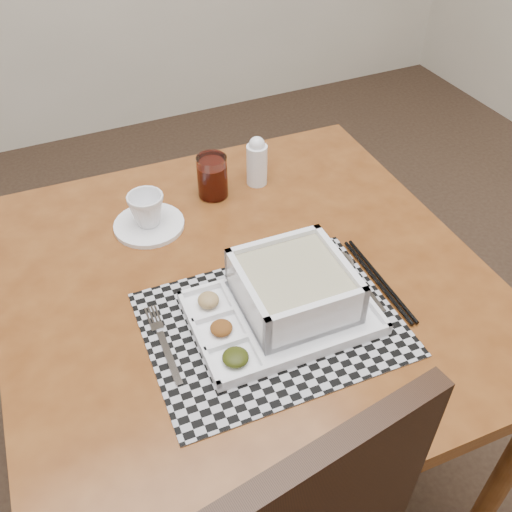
{
  "coord_description": "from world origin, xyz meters",
  "views": [
    {
      "loc": [
        0.18,
        -0.16,
        1.45
      ],
      "look_at": [
        0.5,
        0.53,
        0.76
      ],
      "focal_mm": 40.0,
      "sensor_mm": 36.0,
      "label": 1
    }
  ],
  "objects_px": {
    "dining_table": "(245,301)",
    "cup": "(147,210)",
    "creamer_bottle": "(257,161)",
    "juice_glass": "(212,178)",
    "serving_tray": "(289,295)"
  },
  "relations": [
    {
      "from": "serving_tray",
      "to": "creamer_bottle",
      "type": "relative_size",
      "value": 2.72
    },
    {
      "from": "cup",
      "to": "creamer_bottle",
      "type": "height_order",
      "value": "creamer_bottle"
    },
    {
      "from": "serving_tray",
      "to": "cup",
      "type": "relative_size",
      "value": 4.27
    },
    {
      "from": "dining_table",
      "to": "serving_tray",
      "type": "height_order",
      "value": "serving_tray"
    },
    {
      "from": "cup",
      "to": "dining_table",
      "type": "bearing_deg",
      "value": -65.38
    },
    {
      "from": "dining_table",
      "to": "cup",
      "type": "bearing_deg",
      "value": 119.02
    },
    {
      "from": "serving_tray",
      "to": "juice_glass",
      "type": "distance_m",
      "value": 0.39
    },
    {
      "from": "serving_tray",
      "to": "juice_glass",
      "type": "relative_size",
      "value": 3.31
    },
    {
      "from": "serving_tray",
      "to": "creamer_bottle",
      "type": "xyz_separation_m",
      "value": [
        0.12,
        0.39,
        0.02
      ]
    },
    {
      "from": "cup",
      "to": "serving_tray",
      "type": "bearing_deg",
      "value": -69.05
    },
    {
      "from": "serving_tray",
      "to": "juice_glass",
      "type": "bearing_deg",
      "value": 89.06
    },
    {
      "from": "cup",
      "to": "creamer_bottle",
      "type": "bearing_deg",
      "value": 6.88
    },
    {
      "from": "creamer_bottle",
      "to": "juice_glass",
      "type": "bearing_deg",
      "value": -177.89
    },
    {
      "from": "juice_glass",
      "to": "dining_table",
      "type": "bearing_deg",
      "value": -98.93
    },
    {
      "from": "dining_table",
      "to": "cup",
      "type": "xyz_separation_m",
      "value": [
        -0.12,
        0.22,
        0.12
      ]
    }
  ]
}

